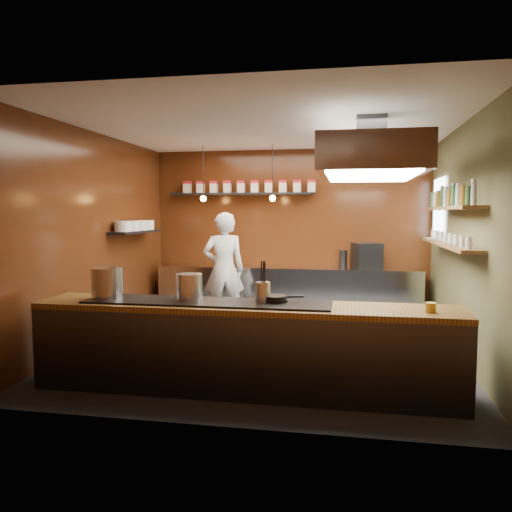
% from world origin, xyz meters
% --- Properties ---
extents(floor, '(5.00, 5.00, 0.00)m').
position_xyz_m(floor, '(0.00, 0.00, 0.00)').
color(floor, black).
rests_on(floor, ground).
extents(back_wall, '(5.00, 0.00, 5.00)m').
position_xyz_m(back_wall, '(0.00, 2.50, 1.50)').
color(back_wall, '#3C1B0B').
rests_on(back_wall, ground).
extents(left_wall, '(0.00, 5.00, 5.00)m').
position_xyz_m(left_wall, '(-2.50, 0.00, 1.50)').
color(left_wall, '#3C1B0B').
rests_on(left_wall, ground).
extents(right_wall, '(0.00, 5.00, 5.00)m').
position_xyz_m(right_wall, '(2.50, 0.00, 1.50)').
color(right_wall, '#4C4C2B').
rests_on(right_wall, ground).
extents(ceiling, '(5.00, 5.00, 0.00)m').
position_xyz_m(ceiling, '(0.00, 0.00, 3.00)').
color(ceiling, silver).
rests_on(ceiling, back_wall).
extents(window_pane, '(0.00, 1.00, 1.00)m').
position_xyz_m(window_pane, '(2.45, 1.70, 1.90)').
color(window_pane, white).
rests_on(window_pane, right_wall).
extents(prep_counter, '(4.60, 0.65, 0.90)m').
position_xyz_m(prep_counter, '(0.00, 2.17, 0.45)').
color(prep_counter, silver).
rests_on(prep_counter, floor).
extents(pass_counter, '(4.40, 0.72, 0.94)m').
position_xyz_m(pass_counter, '(-0.00, -1.60, 0.47)').
color(pass_counter, '#38383D').
rests_on(pass_counter, floor).
extents(tin_shelf, '(2.60, 0.26, 0.04)m').
position_xyz_m(tin_shelf, '(-0.90, 2.36, 2.20)').
color(tin_shelf, black).
rests_on(tin_shelf, back_wall).
extents(plate_shelf, '(0.30, 1.40, 0.04)m').
position_xyz_m(plate_shelf, '(-2.34, 1.00, 1.55)').
color(plate_shelf, black).
rests_on(plate_shelf, left_wall).
extents(bottle_shelf_upper, '(0.26, 2.80, 0.04)m').
position_xyz_m(bottle_shelf_upper, '(2.34, 0.30, 1.92)').
color(bottle_shelf_upper, brown).
rests_on(bottle_shelf_upper, right_wall).
extents(bottle_shelf_lower, '(0.26, 2.80, 0.04)m').
position_xyz_m(bottle_shelf_lower, '(2.34, 0.30, 1.45)').
color(bottle_shelf_lower, brown).
rests_on(bottle_shelf_lower, right_wall).
extents(extractor_hood, '(1.20, 2.00, 0.72)m').
position_xyz_m(extractor_hood, '(1.30, -0.40, 2.51)').
color(extractor_hood, '#38383D').
rests_on(extractor_hood, ceiling).
extents(pendant_left, '(0.10, 0.10, 0.95)m').
position_xyz_m(pendant_left, '(-1.40, 1.70, 2.15)').
color(pendant_left, black).
rests_on(pendant_left, ceiling).
extents(pendant_right, '(0.10, 0.10, 0.95)m').
position_xyz_m(pendant_right, '(-0.20, 1.70, 2.15)').
color(pendant_right, black).
rests_on(pendant_right, ceiling).
extents(storage_tins, '(2.43, 0.13, 0.22)m').
position_xyz_m(storage_tins, '(-0.75, 2.36, 2.33)').
color(storage_tins, beige).
rests_on(storage_tins, tin_shelf).
extents(plate_stacks, '(0.26, 1.16, 0.16)m').
position_xyz_m(plate_stacks, '(-2.34, 1.00, 1.65)').
color(plate_stacks, white).
rests_on(plate_stacks, plate_shelf).
extents(bottles, '(0.06, 2.66, 0.24)m').
position_xyz_m(bottles, '(2.34, 0.30, 2.06)').
color(bottles, silver).
rests_on(bottles, bottle_shelf_upper).
extents(wine_glasses, '(0.07, 2.37, 0.13)m').
position_xyz_m(wine_glasses, '(2.34, 0.30, 1.53)').
color(wine_glasses, silver).
rests_on(wine_glasses, bottle_shelf_lower).
extents(stockpot_large, '(0.43, 0.43, 0.33)m').
position_xyz_m(stockpot_large, '(-1.53, -1.58, 1.10)').
color(stockpot_large, '#B6B9BE').
rests_on(stockpot_large, pass_counter).
extents(stockpot_small, '(0.30, 0.30, 0.27)m').
position_xyz_m(stockpot_small, '(-0.62, -1.51, 1.08)').
color(stockpot_small, silver).
rests_on(stockpot_small, pass_counter).
extents(utensil_crock, '(0.20, 0.20, 0.21)m').
position_xyz_m(utensil_crock, '(0.19, -1.54, 1.04)').
color(utensil_crock, silver).
rests_on(utensil_crock, pass_counter).
extents(frying_pan, '(0.42, 0.26, 0.06)m').
position_xyz_m(frying_pan, '(0.32, -1.51, 0.97)').
color(frying_pan, black).
rests_on(frying_pan, pass_counter).
extents(butter_jar, '(0.12, 0.12, 0.09)m').
position_xyz_m(butter_jar, '(1.83, -1.68, 0.97)').
color(butter_jar, gold).
rests_on(butter_jar, pass_counter).
extents(espresso_machine, '(0.55, 0.54, 0.44)m').
position_xyz_m(espresso_machine, '(1.37, 2.15, 1.12)').
color(espresso_machine, black).
rests_on(espresso_machine, prep_counter).
extents(chef, '(0.80, 0.66, 1.87)m').
position_xyz_m(chef, '(-0.95, 1.32, 0.93)').
color(chef, white).
rests_on(chef, floor).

